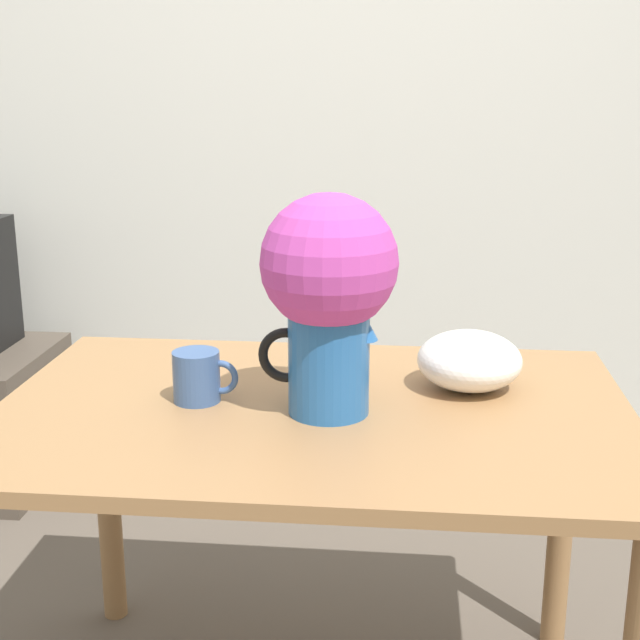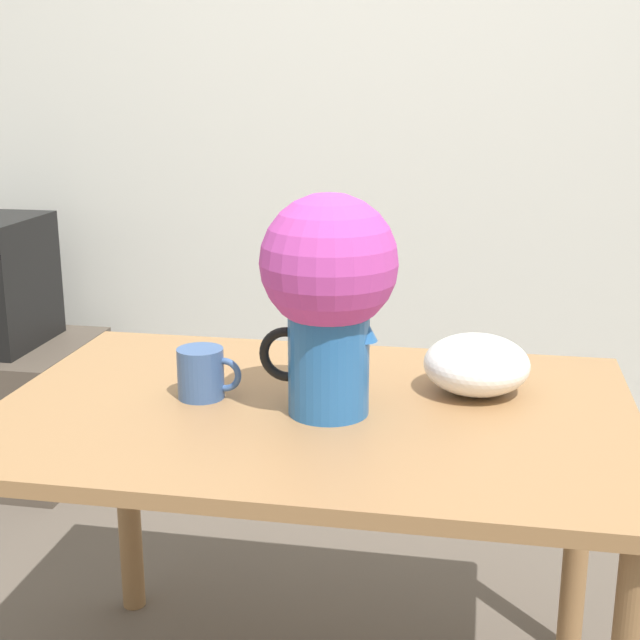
# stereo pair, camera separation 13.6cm
# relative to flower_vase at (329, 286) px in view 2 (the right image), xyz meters

# --- Properties ---
(wall_back) EXTENTS (8.00, 0.05, 2.60)m
(wall_back) POSITION_rel_flower_vase_xyz_m (-0.05, 1.58, 0.30)
(wall_back) COLOR silver
(wall_back) RESTS_ON ground_plane
(table) EXTENTS (1.26, 0.85, 0.75)m
(table) POSITION_rel_flower_vase_xyz_m (-0.03, 0.03, -0.36)
(table) COLOR olive
(table) RESTS_ON ground_plane
(flower_vase) EXTENTS (0.27, 0.26, 0.43)m
(flower_vase) POSITION_rel_flower_vase_xyz_m (0.00, 0.00, 0.00)
(flower_vase) COLOR #235B9E
(flower_vase) RESTS_ON table
(coffee_mug) EXTENTS (0.13, 0.09, 0.10)m
(coffee_mug) POSITION_rel_flower_vase_xyz_m (-0.27, 0.04, -0.20)
(coffee_mug) COLOR #385689
(coffee_mug) RESTS_ON table
(white_bowl) EXTENTS (0.22, 0.22, 0.12)m
(white_bowl) POSITION_rel_flower_vase_xyz_m (0.28, 0.17, -0.19)
(white_bowl) COLOR white
(white_bowl) RESTS_ON table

